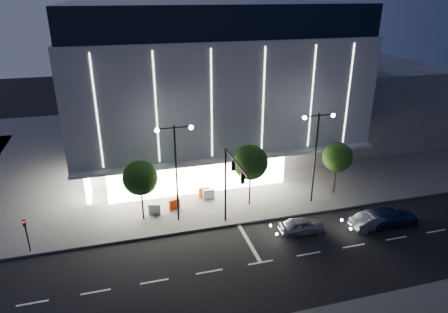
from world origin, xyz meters
name	(u,v)px	position (x,y,z in m)	size (l,w,h in m)	color
ground	(230,255)	(0.00, 0.00, 0.00)	(160.00, 160.00, 0.00)	black
sidewalk_museum	(215,144)	(5.00, 24.00, 0.07)	(70.00, 40.00, 0.15)	#474747
museum	(202,79)	(2.98, 22.31, 9.27)	(30.00, 25.80, 18.00)	#4C4C51
annex_building	(357,98)	(26.00, 24.00, 5.00)	(16.00, 20.00, 10.00)	#4C4C51
traffic_mast	(230,178)	(1.00, 3.34, 5.03)	(0.33, 5.89, 7.07)	black
street_lamp_west	(176,160)	(-3.00, 6.00, 5.96)	(3.16, 0.36, 9.00)	black
street_lamp_east	(316,145)	(10.00, 6.00, 5.96)	(3.16, 0.36, 9.00)	black
ped_signal_far	(26,232)	(-15.00, 4.50, 1.89)	(0.22, 0.24, 3.00)	black
tree_left	(141,180)	(-5.97, 7.02, 4.03)	(3.02, 3.02, 5.72)	black
tree_mid	(251,164)	(4.03, 7.02, 4.33)	(3.25, 3.25, 6.15)	black
tree_right	(337,159)	(13.03, 7.02, 3.88)	(2.91, 2.91, 5.51)	black
car_lead	(302,226)	(6.80, 1.40, 0.68)	(1.60, 3.99, 1.36)	gray
car_second	(374,220)	(13.14, 0.47, 0.71)	(1.51, 4.34, 1.43)	#929499
car_third	(390,217)	(14.80, 0.59, 0.74)	(2.09, 5.13, 1.49)	#13264A
barrier_a	(174,204)	(-3.06, 8.02, 0.65)	(1.10, 0.25, 1.00)	#F5370D
barrier_b	(155,209)	(-4.94, 7.57, 0.65)	(1.10, 0.25, 1.00)	silver
barrier_c	(204,192)	(0.16, 9.60, 0.65)	(1.10, 0.25, 1.00)	orange
barrier_d	(209,194)	(0.52, 9.07, 0.65)	(1.10, 0.25, 1.00)	white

